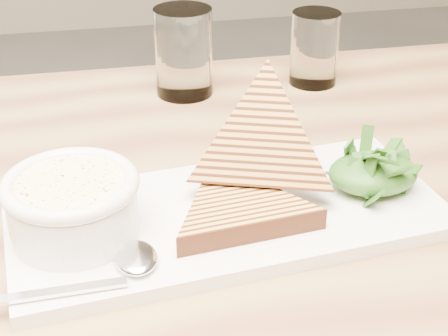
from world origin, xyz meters
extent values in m
cube|color=olive|center=(0.15, 0.14, 0.72)|extent=(1.14, 0.76, 0.04)
cube|color=white|center=(0.11, 0.09, 0.75)|extent=(0.44, 0.24, 0.01)
cylinder|color=white|center=(-0.03, 0.07, 0.78)|extent=(0.12, 0.12, 0.05)
cylinder|color=#FEECAD|center=(-0.03, 0.07, 0.81)|extent=(0.10, 0.10, 0.01)
torus|color=white|center=(-0.03, 0.07, 0.81)|extent=(0.12, 0.12, 0.01)
ellipsoid|color=#183D14|center=(0.27, 0.10, 0.77)|extent=(0.09, 0.07, 0.04)
ellipsoid|color=silver|center=(0.02, 0.02, 0.76)|extent=(0.04, 0.05, 0.01)
cube|color=silver|center=(-0.06, -0.01, 0.76)|extent=(0.13, 0.01, 0.00)
cylinder|color=white|center=(0.12, 0.41, 0.80)|extent=(0.08, 0.08, 0.12)
cylinder|color=white|center=(0.30, 0.41, 0.79)|extent=(0.07, 0.07, 0.10)
camera|label=1|loc=(0.00, -0.46, 1.13)|focal=55.00mm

